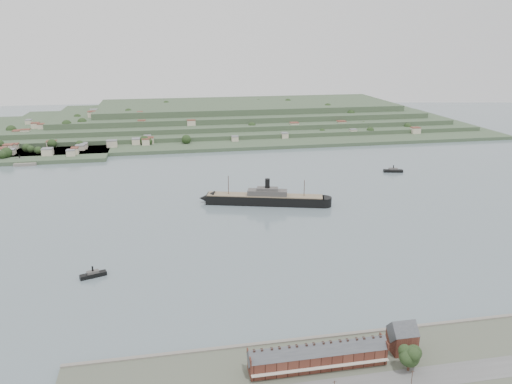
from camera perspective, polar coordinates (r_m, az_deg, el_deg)
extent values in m
plane|color=slate|center=(357.66, 0.43, -3.40)|extent=(1400.00, 1400.00, 0.00)
cube|color=slate|center=(228.17, 8.03, -16.21)|extent=(220.00, 2.00, 2.60)
cube|color=#4C241B|center=(208.28, 7.08, -18.42)|extent=(55.00, 8.00, 7.00)
cube|color=#3C3F45|center=(206.26, 7.12, -17.63)|extent=(55.60, 8.15, 8.15)
cube|color=beige|center=(204.91, 7.51, -19.29)|extent=(55.00, 1.60, 0.25)
cube|color=#4C241B|center=(200.05, -0.80, -18.38)|extent=(0.50, 8.40, 3.00)
cube|color=#4C241B|center=(214.73, 14.43, -16.22)|extent=(0.50, 8.40, 3.00)
cube|color=black|center=(200.08, 0.83, -17.88)|extent=(0.90, 1.40, 3.20)
cube|color=black|center=(201.07, 2.44, -17.69)|extent=(0.90, 1.40, 3.20)
cube|color=black|center=(204.17, 6.38, -17.19)|extent=(0.90, 1.40, 3.20)
cube|color=black|center=(205.66, 7.91, -16.97)|extent=(0.90, 1.40, 3.20)
cube|color=black|center=(209.95, 11.62, -16.40)|extent=(0.90, 1.40, 3.20)
cube|color=black|center=(211.90, 13.05, -16.15)|extent=(0.90, 1.40, 3.20)
cube|color=#4C241B|center=(223.59, 16.33, -15.99)|extent=(10.00, 10.00, 9.00)
cube|color=#3C3F45|center=(221.20, 16.44, -15.01)|extent=(10.40, 10.18, 10.18)
cube|color=#334A31|center=(702.24, -5.34, 7.05)|extent=(760.00, 260.00, 4.00)
cube|color=#334A31|center=(728.07, -3.97, 7.81)|extent=(680.00, 220.00, 5.00)
cube|color=#334A31|center=(743.77, -2.96, 8.46)|extent=(600.00, 200.00, 6.00)
cube|color=#334A31|center=(759.63, -1.99, 9.16)|extent=(520.00, 180.00, 7.00)
cube|color=#334A31|center=(775.67, -1.06, 9.90)|extent=(440.00, 160.00, 8.00)
cube|color=#334A31|center=(606.43, -23.45, 4.05)|extent=(150.00, 90.00, 4.00)
cube|color=slate|center=(567.88, -24.78, 2.99)|extent=(22.00, 14.00, 2.80)
cube|color=black|center=(392.96, 1.00, -0.91)|extent=(92.16, 37.26, 7.18)
cone|color=black|center=(398.77, -5.63, -0.72)|extent=(15.23, 15.23, 12.31)
cylinder|color=black|center=(392.52, 7.74, -1.10)|extent=(12.31, 12.31, 7.18)
cube|color=#7E6D54|center=(391.75, 1.00, -0.37)|extent=(89.91, 35.71, 0.62)
cube|color=#464341|center=(390.93, 1.31, -0.07)|extent=(32.13, 17.35, 4.10)
cube|color=#464341|center=(390.11, 1.31, 0.32)|extent=(17.76, 11.42, 2.57)
cylinder|color=black|center=(388.99, 1.31, 0.87)|extent=(3.69, 3.69, 9.23)
cylinder|color=#40291D|center=(392.73, -3.17, 0.70)|extent=(0.51, 0.51, 16.42)
cylinder|color=#40291D|center=(389.11, 5.53, 0.32)|extent=(0.51, 0.51, 14.36)
cube|color=black|center=(292.50, -18.11, -9.02)|extent=(14.71, 8.23, 2.28)
cube|color=#464341|center=(291.77, -18.14, -8.71)|extent=(7.05, 4.96, 1.71)
cylinder|color=black|center=(290.97, -18.18, -8.38)|extent=(0.95, 0.95, 3.32)
cube|color=black|center=(584.91, -25.38, 3.28)|extent=(20.04, 10.37, 2.57)
cube|color=#464341|center=(584.49, -25.40, 3.46)|extent=(9.52, 6.47, 1.93)
cylinder|color=black|center=(584.04, -25.43, 3.67)|extent=(1.07, 1.07, 3.75)
cube|color=black|center=(505.43, 15.40, 2.34)|extent=(19.12, 9.22, 2.46)
cube|color=#464341|center=(504.97, 15.42, 2.55)|extent=(9.02, 5.89, 1.84)
cylinder|color=black|center=(504.47, 15.44, 2.77)|extent=(1.02, 1.02, 3.59)
cylinder|color=#40291D|center=(214.20, 17.03, -18.43)|extent=(1.07, 1.07, 4.46)
sphere|color=black|center=(211.93, 17.13, -17.54)|extent=(8.02, 8.02, 8.02)
sphere|color=black|center=(213.02, 17.59, -17.10)|extent=(6.24, 6.24, 6.24)
sphere|color=black|center=(209.98, 16.86, -17.73)|extent=(5.70, 5.70, 5.70)
sphere|color=black|center=(209.48, 17.55, -17.30)|extent=(5.35, 5.35, 5.35)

